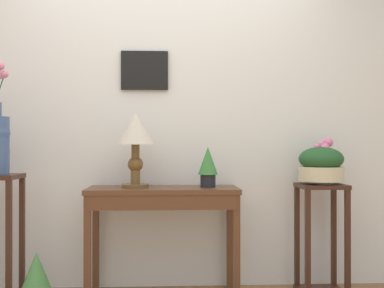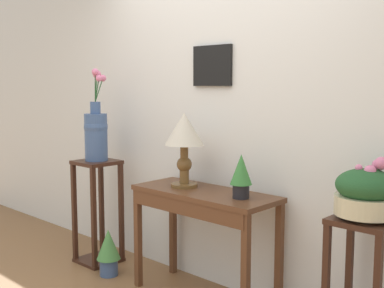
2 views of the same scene
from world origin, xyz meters
TOP-DOWN VIEW (x-y plane):
  - back_wall_with_art at (-0.00, 1.38)m, footprint 9.00×0.13m
  - console_table at (0.02, 1.05)m, footprint 1.07×0.43m
  - table_lamp at (-0.17, 1.08)m, footprint 0.28×0.28m
  - potted_plant_on_console at (0.35, 1.07)m, footprint 0.14×0.14m
  - pedestal_stand_right at (1.17, 1.08)m, footprint 0.33×0.33m
  - planter_bowl_wide_right at (1.17, 1.09)m, footprint 0.33×0.33m
  - potted_plant_floor at (-0.81, 0.86)m, footprint 0.19×0.19m

SIDE VIEW (x-z plane):
  - potted_plant_floor at x=-0.81m, z-range 0.02..0.40m
  - pedestal_stand_right at x=1.17m, z-range 0.00..0.81m
  - console_table at x=0.02m, z-range 0.27..1.06m
  - potted_plant_on_console at x=0.35m, z-range 0.80..1.09m
  - planter_bowl_wide_right at x=1.17m, z-range 0.78..1.12m
  - table_lamp at x=-0.17m, z-range 0.89..1.43m
  - back_wall_with_art at x=0.00m, z-range 0.00..2.80m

